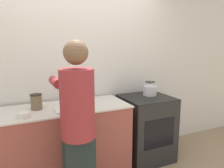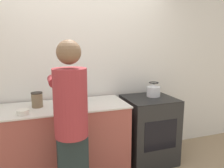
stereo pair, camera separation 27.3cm
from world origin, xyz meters
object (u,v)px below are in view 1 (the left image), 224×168
bowl_prep (24,115)px  canister_jar (36,102)px  cutting_board (69,110)px  oven (146,128)px  knife (72,108)px  kettle (150,90)px  person (78,122)px

bowl_prep → canister_jar: (0.15, 0.24, 0.06)m
cutting_board → bowl_prep: size_ratio=2.49×
oven → canister_jar: (-1.49, 0.04, 0.56)m
knife → kettle: size_ratio=0.96×
oven → knife: 1.25m
cutting_board → kettle: 1.27m
person → canister_jar: size_ratio=9.58×
oven → kettle: kettle is taller
cutting_board → kettle: (1.25, 0.22, 0.08)m
knife → bowl_prep: 0.51m
person → canister_jar: (-0.30, 0.63, 0.08)m
oven → cutting_board: size_ratio=2.91×
knife → canister_jar: size_ratio=1.10×
kettle → bowl_prep: kettle is taller
oven → kettle: (0.09, 0.06, 0.55)m
kettle → canister_jar: kettle is taller
oven → bowl_prep: (-1.64, -0.20, 0.50)m
bowl_prep → oven: bearing=7.0°
cutting_board → canister_jar: (-0.33, 0.20, 0.08)m
person → canister_jar: person is taller
knife → oven: bearing=-15.8°
cutting_board → kettle: size_ratio=1.56×
cutting_board → knife: size_ratio=1.63×
person → knife: 0.43m
kettle → canister_jar: (-1.58, -0.02, 0.01)m
oven → bowl_prep: size_ratio=7.24×
oven → kettle: bearing=32.9°
person → kettle: person is taller
cutting_board → bowl_prep: 0.49m
person → canister_jar: bearing=115.7°
canister_jar → knife: bearing=-29.1°
oven → canister_jar: canister_jar is taller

